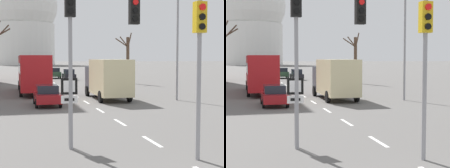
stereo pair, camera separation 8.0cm
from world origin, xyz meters
TOP-DOWN VIEW (x-y plane):
  - lane_stripe_1 at (0.00, 6.82)m, footprint 0.16×2.00m
  - lane_stripe_2 at (0.00, 11.32)m, footprint 0.16×2.00m
  - lane_stripe_3 at (0.00, 15.82)m, footprint 0.16×2.00m
  - lane_stripe_4 at (0.00, 20.32)m, footprint 0.16×2.00m
  - lane_stripe_5 at (0.00, 24.82)m, footprint 0.16×2.00m
  - lane_stripe_6 at (0.00, 29.32)m, footprint 0.16×2.00m
  - lane_stripe_7 at (0.00, 33.82)m, footprint 0.16×2.00m
  - lane_stripe_8 at (0.00, 38.32)m, footprint 0.16×2.00m
  - lane_stripe_9 at (0.00, 42.82)m, footprint 0.16×2.00m
  - lane_stripe_10 at (0.00, 47.32)m, footprint 0.16×2.00m
  - lane_stripe_11 at (0.00, 51.82)m, footprint 0.16×2.00m
  - lane_stripe_12 at (0.00, 56.32)m, footprint 0.16×2.00m
  - traffic_signal_near_left at (-2.43, 6.41)m, footprint 2.70×0.34m
  - traffic_signal_centre_tall at (0.47, 3.98)m, footprint 0.36×0.34m
  - route_sign_post at (-3.22, 6.79)m, footprint 0.60×0.08m
  - street_lamp_right at (6.73, 19.86)m, footprint 1.78×0.36m
  - sedan_near_left at (-2.60, 67.50)m, footprint 1.78×4.13m
  - sedan_near_right at (-2.98, 18.90)m, footprint 1.71×3.82m
  - sedan_mid_centre at (1.35, 54.39)m, footprint 1.69×4.04m
  - sedan_far_left at (-2.28, 73.94)m, footprint 1.87×4.34m
  - sedan_far_right at (2.91, 49.37)m, footprint 1.68×4.31m
  - city_bus at (-3.38, 28.80)m, footprint 2.66×10.80m
  - delivery_truck at (2.02, 21.91)m, footprint 2.44×7.20m
  - bare_tree_right_near at (9.09, 39.51)m, footprint 1.85×2.80m
  - capitol_dome at (0.00, 185.29)m, footprint 33.98×33.98m

SIDE VIEW (x-z plane):
  - lane_stripe_1 at x=0.00m, z-range 0.00..0.01m
  - lane_stripe_2 at x=0.00m, z-range 0.00..0.01m
  - lane_stripe_3 at x=0.00m, z-range 0.00..0.01m
  - lane_stripe_4 at x=0.00m, z-range 0.00..0.01m
  - lane_stripe_5 at x=0.00m, z-range 0.00..0.01m
  - lane_stripe_6 at x=0.00m, z-range 0.00..0.01m
  - lane_stripe_7 at x=0.00m, z-range 0.00..0.01m
  - lane_stripe_8 at x=0.00m, z-range 0.00..0.01m
  - lane_stripe_9 at x=0.00m, z-range 0.00..0.01m
  - lane_stripe_10 at x=0.00m, z-range 0.00..0.01m
  - lane_stripe_11 at x=0.00m, z-range 0.00..0.01m
  - lane_stripe_12 at x=0.00m, z-range 0.00..0.01m
  - sedan_near_right at x=-2.98m, z-range 0.01..1.45m
  - sedan_far_left at x=-2.28m, z-range 0.00..1.53m
  - sedan_near_left at x=-2.60m, z-range 0.02..1.54m
  - sedan_far_right at x=2.91m, z-range 0.00..1.62m
  - sedan_mid_centre at x=1.35m, z-range 0.00..1.70m
  - delivery_truck at x=2.02m, z-range 0.13..3.27m
  - route_sign_post at x=-3.22m, z-range 0.47..3.03m
  - city_bus at x=-3.38m, z-range 0.31..3.79m
  - bare_tree_right_near at x=9.09m, z-range 0.03..6.46m
  - traffic_signal_centre_tall at x=0.47m, z-range 1.00..6.08m
  - traffic_signal_near_left at x=-2.43m, z-range 1.50..7.22m
  - street_lamp_right at x=6.73m, z-range 0.91..9.45m
  - capitol_dome at x=0.00m, z-range -0.62..47.38m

